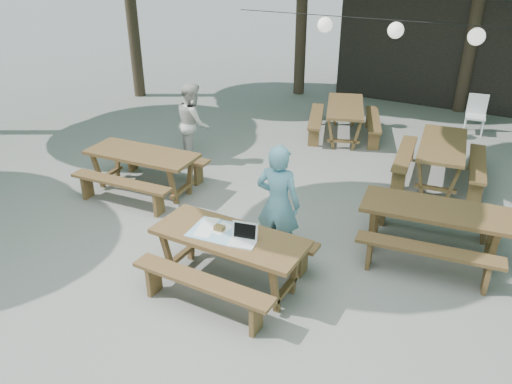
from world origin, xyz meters
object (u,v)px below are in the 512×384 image
object	(u,v)px
picnic_table_nw	(143,171)
woman	(278,204)
second_person	(193,123)
main_picnic_table	(230,258)
plastic_chair	(474,123)

from	to	relation	value
picnic_table_nw	woman	xyz separation A→B (m)	(3.08, -0.75, 0.48)
picnic_table_nw	second_person	world-z (taller)	second_person
picnic_table_nw	woman	size ratio (longest dim) A/B	1.19
main_picnic_table	picnic_table_nw	world-z (taller)	same
main_picnic_table	picnic_table_nw	xyz separation A→B (m)	(-2.81, 1.60, 0.00)
main_picnic_table	picnic_table_nw	size ratio (longest dim) A/B	0.97
woman	second_person	xyz separation A→B (m)	(-3.09, 2.34, -0.05)
second_person	plastic_chair	distance (m)	6.64
woman	second_person	distance (m)	3.88
main_picnic_table	woman	size ratio (longest dim) A/B	1.16
picnic_table_nw	plastic_chair	world-z (taller)	plastic_chair
main_picnic_table	second_person	bearing A→B (deg)	131.53
main_picnic_table	woman	bearing A→B (deg)	72.97
main_picnic_table	plastic_chair	world-z (taller)	plastic_chair
main_picnic_table	second_person	size ratio (longest dim) A/B	1.23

